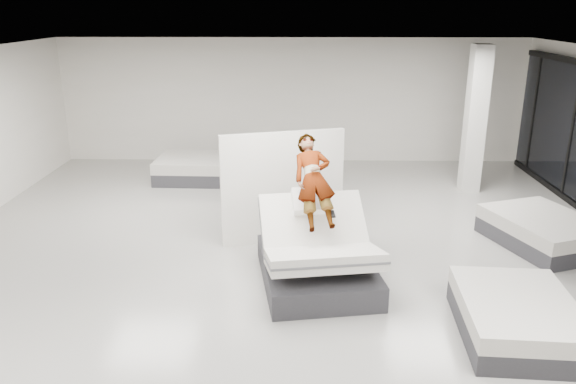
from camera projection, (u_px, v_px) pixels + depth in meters
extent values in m
plane|color=#A7A59D|center=(287.00, 281.00, 8.47)|extent=(14.00, 14.00, 0.00)
plane|color=#28282B|center=(287.00, 65.00, 7.46)|extent=(14.00, 14.00, 0.00)
cube|color=white|center=(292.00, 101.00, 14.60)|extent=(12.00, 0.04, 3.20)
cube|color=#323136|center=(316.00, 270.00, 8.41)|extent=(1.89, 2.33, 0.37)
cube|color=white|center=(313.00, 225.00, 8.55)|extent=(1.71, 1.21, 0.83)
cube|color=#5E5E63|center=(313.00, 225.00, 8.55)|extent=(1.72, 1.11, 0.68)
cube|color=white|center=(323.00, 259.00, 7.82)|extent=(1.73, 1.31, 0.47)
cube|color=#5E5E63|center=(323.00, 259.00, 7.82)|extent=(1.75, 1.29, 0.28)
cube|color=white|center=(311.00, 201.00, 8.57)|extent=(0.64, 0.51, 0.37)
imported|color=slate|center=(314.00, 196.00, 8.35)|extent=(0.78, 1.47, 1.33)
cube|color=black|center=(333.00, 214.00, 8.10)|extent=(0.07, 0.15, 0.08)
cube|color=white|center=(283.00, 188.00, 9.65)|extent=(2.10, 0.69, 1.96)
cube|color=#323136|center=(543.00, 237.00, 9.72)|extent=(1.97, 2.25, 0.28)
cube|color=white|center=(545.00, 223.00, 9.63)|extent=(1.97, 2.25, 0.24)
cube|color=#323136|center=(516.00, 325.00, 7.05)|extent=(1.48, 1.91, 0.27)
cube|color=white|center=(518.00, 308.00, 6.97)|extent=(1.48, 1.91, 0.23)
cube|color=#323136|center=(200.00, 173.00, 13.42)|extent=(2.02, 1.54, 0.30)
cube|color=white|center=(200.00, 162.00, 13.33)|extent=(2.02, 1.54, 0.25)
cube|color=silver|center=(475.00, 120.00, 12.17)|extent=(0.40, 0.40, 3.20)
cube|color=black|center=(573.00, 132.00, 11.71)|extent=(0.09, 0.08, 2.80)
cube|color=black|center=(535.00, 114.00, 13.60)|extent=(0.09, 0.08, 2.80)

